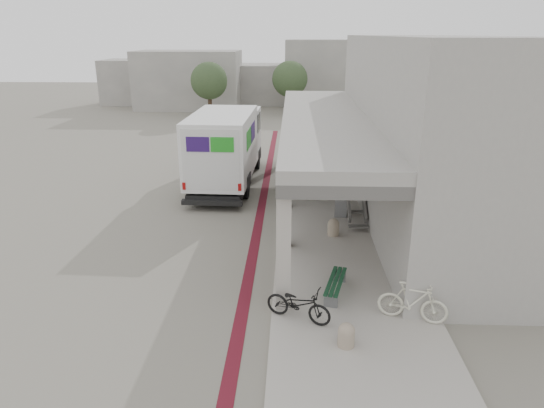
{
  "coord_description": "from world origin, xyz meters",
  "views": [
    {
      "loc": [
        2.28,
        -14.93,
        7.09
      ],
      "look_at": [
        1.63,
        0.6,
        1.6
      ],
      "focal_mm": 32.0,
      "sensor_mm": 36.0,
      "label": 1
    }
  ],
  "objects_px": {
    "utility_cabinet": "(341,202)",
    "bicycle_cream": "(413,302)",
    "bicycle_black": "(298,304)",
    "fedex_truck": "(226,145)",
    "bench": "(335,284)"
  },
  "relations": [
    {
      "from": "fedex_truck",
      "to": "bench",
      "type": "height_order",
      "value": "fedex_truck"
    },
    {
      "from": "fedex_truck",
      "to": "bicycle_cream",
      "type": "bearing_deg",
      "value": -60.88
    },
    {
      "from": "utility_cabinet",
      "to": "bench",
      "type": "bearing_deg",
      "value": -89.19
    },
    {
      "from": "fedex_truck",
      "to": "bicycle_black",
      "type": "height_order",
      "value": "fedex_truck"
    },
    {
      "from": "bicycle_cream",
      "to": "fedex_truck",
      "type": "bearing_deg",
      "value": 45.02
    },
    {
      "from": "fedex_truck",
      "to": "bicycle_black",
      "type": "distance_m",
      "value": 12.82
    },
    {
      "from": "bicycle_black",
      "to": "bicycle_cream",
      "type": "distance_m",
      "value": 2.9
    },
    {
      "from": "utility_cabinet",
      "to": "bicycle_cream",
      "type": "xyz_separation_m",
      "value": [
        1.1,
        -7.61,
        -0.0
      ]
    },
    {
      "from": "fedex_truck",
      "to": "bench",
      "type": "distance_m",
      "value": 11.9
    },
    {
      "from": "utility_cabinet",
      "to": "bicycle_cream",
      "type": "relative_size",
      "value": 0.61
    },
    {
      "from": "utility_cabinet",
      "to": "bicycle_black",
      "type": "height_order",
      "value": "utility_cabinet"
    },
    {
      "from": "bicycle_black",
      "to": "bicycle_cream",
      "type": "relative_size",
      "value": 1.0
    },
    {
      "from": "bicycle_black",
      "to": "fedex_truck",
      "type": "bearing_deg",
      "value": 39.53
    },
    {
      "from": "bench",
      "to": "bicycle_cream",
      "type": "relative_size",
      "value": 1.03
    },
    {
      "from": "bench",
      "to": "utility_cabinet",
      "type": "xyz_separation_m",
      "value": [
        0.74,
        6.36,
        0.24
      ]
    }
  ]
}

